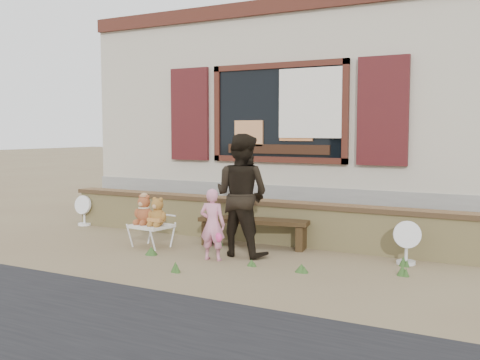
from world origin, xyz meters
The scene contains 12 objects.
ground centered at (0.00, 0.00, 0.00)m, with size 80.00×80.00×0.00m, color brown.
shopfront centered at (0.00, 4.49, 2.00)m, with size 8.04×5.13×4.00m.
brick_wall centered at (0.00, 1.00, 0.34)m, with size 7.10×0.36×0.67m.
bench centered at (0.24, 0.59, 0.31)m, with size 1.71×0.63×0.43m.
folding_chair centered at (-1.10, -0.17, 0.31)m, with size 0.61×0.55×0.34m.
teddy_bear_left centered at (-1.24, -0.15, 0.57)m, with size 0.33×0.29×0.45m, color brown, non-canonical shape.
teddy_bear_right centered at (-0.96, -0.18, 0.56)m, with size 0.32×0.27×0.43m, color brown, non-canonical shape.
child centered at (0.15, -0.45, 0.49)m, with size 0.35×0.23×0.97m, color pink.
adult centered at (0.35, 0.00, 0.85)m, with size 0.83×0.65×1.70m, color black.
fan_left centered at (-3.39, 0.80, 0.28)m, with size 0.35×0.24×0.56m.
fan_right centered at (2.50, 0.56, 0.29)m, with size 0.37×0.24×0.58m.
grass_tufts centered at (0.77, -0.30, 0.06)m, with size 3.53×1.78×0.13m.
Camera 1 is at (4.05, -6.83, 1.74)m, focal length 42.00 mm.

